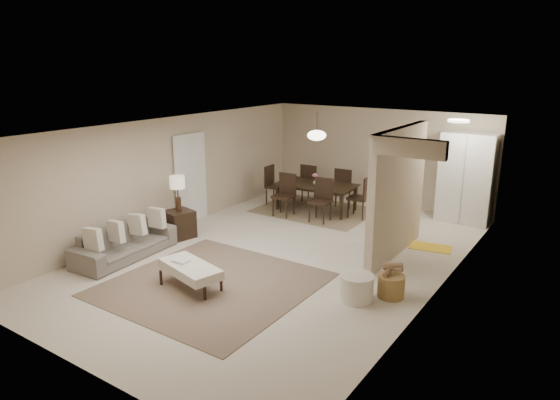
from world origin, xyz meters
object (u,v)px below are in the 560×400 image
Objects in this scene: round_pouf at (357,288)px; side_table at (180,224)px; sofa at (125,242)px; wicker_basket at (391,286)px; ottoman_bench at (190,269)px; dining_table at (315,198)px; pantry_cabinet at (466,178)px.

side_table is at bearing 172.77° from round_pouf.
wicker_basket is (4.90, 1.28, -0.12)m from sofa.
side_table is at bearing 178.36° from wicker_basket.
sofa is at bearing -174.00° from ottoman_bench.
wicker_basket is (4.85, -0.14, -0.11)m from side_table.
round_pouf is (4.49, 0.85, -0.09)m from sofa.
sofa is 4.79× the size of wicker_basket.
sofa is 4.98m from dining_table.
dining_table is at bearing 110.53° from ottoman_bench.
wicker_basket is at bearing 43.14° from ottoman_bench.
dining_table is at bearing 134.52° from wicker_basket.
sofa is 4.57m from round_pouf.
sofa reaches higher than wicker_basket.
pantry_cabinet is 6.87m from ottoman_bench.
sofa is 1.06× the size of dining_table.
dining_table is (1.43, 3.34, 0.05)m from side_table.
pantry_cabinet is 1.07× the size of dining_table.
pantry_cabinet is 1.01× the size of sofa.
wicker_basket is 4.88m from dining_table.
sofa is at bearing -165.39° from wicker_basket.
round_pouf is at bearing -133.58° from wicker_basket.
wicker_basket is 0.22× the size of dining_table.
side_table is 0.30× the size of dining_table.
dining_table is at bearing -160.40° from pantry_cabinet.
ottoman_bench is 2.74m from round_pouf.
wicker_basket is at bearing -79.61° from sofa.
ottoman_bench is at bearing -155.09° from round_pouf.
dining_table is at bearing 66.87° from side_table.
dining_table is (-3.32, -1.18, -0.71)m from pantry_cabinet.
pantry_cabinet reaches higher than ottoman_bench.
pantry_cabinet is 6.60m from side_table.
side_table is (-4.75, -4.52, -0.76)m from pantry_cabinet.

